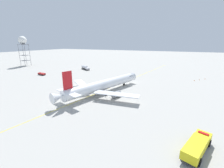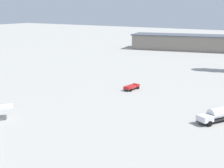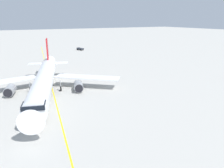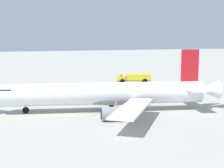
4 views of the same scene
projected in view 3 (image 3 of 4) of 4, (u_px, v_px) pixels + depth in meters
name	position (u px, v px, depth m)	size (l,w,h in m)	color
ground_plane	(40.00, 99.00, 45.05)	(600.00, 600.00, 0.00)	#ADAAA3
airliner_main	(44.00, 81.00, 47.45)	(33.23, 40.48, 10.73)	white
baggage_truck_truck	(80.00, 49.00, 113.94)	(2.98, 4.18, 1.22)	#232326
taxiway_centreline	(54.00, 96.00, 46.83)	(29.96, 174.62, 0.01)	yellow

